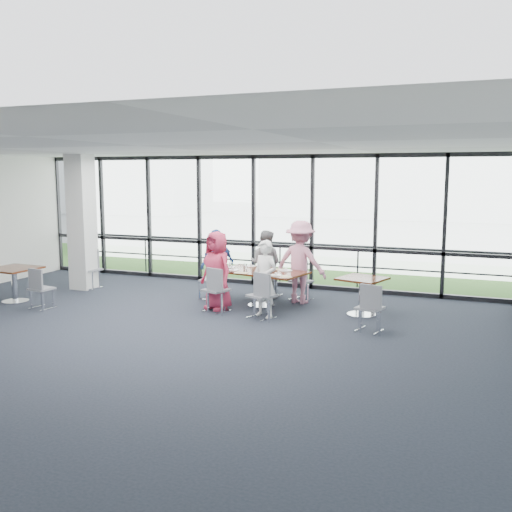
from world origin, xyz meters
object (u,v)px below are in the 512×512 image
at_px(diner_far_right, 300,262).
at_px(chair_spare_r, 370,308).
at_px(diner_far_left, 265,264).
at_px(diner_end, 217,264).
at_px(diner_near_left, 217,271).
at_px(chair_main_end, 211,280).
at_px(chair_main_nl, 216,290).
at_px(chair_main_fl, 269,275).
at_px(chair_main_fr, 301,281).
at_px(main_table, 261,277).
at_px(structural_column, 82,222).
at_px(side_table_left, 14,273).
at_px(diner_near_right, 265,279).
at_px(side_table_right, 362,284).
at_px(chair_spare_la, 42,289).
at_px(chair_main_nr, 261,296).
at_px(chair_spare_lb, 90,269).

relative_size(diner_far_right, chair_spare_r, 2.08).
bearing_deg(diner_far_left, diner_end, 34.70).
bearing_deg(diner_near_left, chair_main_end, 148.35).
bearing_deg(chair_main_end, chair_main_nl, 34.10).
bearing_deg(chair_main_fl, chair_main_fr, -168.47).
relative_size(main_table, diner_near_left, 1.26).
distance_m(structural_column, chair_spare_r, 7.31).
relative_size(side_table_left, chair_main_end, 1.13).
relative_size(diner_near_right, chair_main_end, 1.75).
distance_m(side_table_left, side_table_right, 7.36).
xyz_separation_m(side_table_left, chair_main_fl, (4.88, 2.63, -0.18)).
bearing_deg(chair_main_fl, chair_spare_la, 61.57).
xyz_separation_m(diner_far_right, chair_spare_la, (-4.75, -2.47, -0.46)).
height_order(side_table_right, diner_far_right, diner_far_right).
distance_m(diner_far_right, chair_main_end, 2.03).
height_order(structural_column, chair_main_fr, structural_column).
relative_size(side_table_left, diner_far_left, 0.64).
xyz_separation_m(diner_near_right, diner_end, (-1.53, 1.09, 0.03)).
xyz_separation_m(diner_far_left, diner_end, (-0.91, -0.58, 0.02)).
bearing_deg(side_table_left, chair_main_nl, 10.13).
bearing_deg(chair_main_nr, diner_near_right, 110.06).
relative_size(chair_main_nl, chair_main_end, 1.05).
relative_size(chair_spare_la, chair_spare_r, 0.99).
distance_m(diner_far_right, chair_main_nl, 1.98).
bearing_deg(diner_far_right, main_table, 49.98).
relative_size(structural_column, diner_far_left, 2.12).
bearing_deg(diner_far_right, diner_near_right, 87.12).
bearing_deg(chair_main_nr, diner_far_left, 132.63).
relative_size(chair_main_nr, chair_main_fl, 0.96).
height_order(chair_main_nr, chair_spare_r, chair_main_nr).
distance_m(chair_main_fr, chair_spare_la, 5.43).
height_order(structural_column, chair_spare_r, structural_column).
bearing_deg(chair_spare_r, main_table, 170.44).
xyz_separation_m(diner_near_right, chair_main_nl, (-1.04, -0.00, -0.30)).
distance_m(side_table_left, chair_main_nl, 4.50).
bearing_deg(side_table_left, chair_spare_r, 3.70).
height_order(side_table_left, diner_near_right, diner_near_right).
bearing_deg(chair_main_fr, chair_spare_lb, 29.35).
bearing_deg(diner_near_left, chair_main_fr, 71.29).
bearing_deg(diner_end, main_table, 100.10).
bearing_deg(chair_main_fl, side_table_left, 53.11).
xyz_separation_m(diner_end, chair_main_end, (-0.14, -0.05, -0.35)).
distance_m(diner_end, chair_main_nl, 1.24).
bearing_deg(side_table_left, chair_main_fr, 23.24).
distance_m(side_table_left, diner_far_right, 6.15).
relative_size(side_table_right, chair_spare_r, 1.19).
height_order(diner_near_right, diner_far_left, diner_far_left).
bearing_deg(chair_spare_la, side_table_left, 173.01).
bearing_deg(diner_far_left, chair_main_fr, -179.27).
bearing_deg(chair_main_nl, main_table, 70.10).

